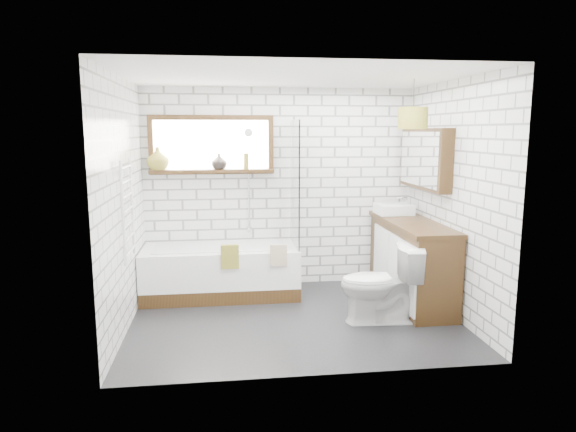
{
  "coord_description": "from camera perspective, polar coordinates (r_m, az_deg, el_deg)",
  "views": [
    {
      "loc": [
        -0.73,
        -5.15,
        1.97
      ],
      "look_at": [
        -0.03,
        0.25,
        1.06
      ],
      "focal_mm": 32.0,
      "sensor_mm": 36.0,
      "label": 1
    }
  ],
  "objects": [
    {
      "name": "shower_riser",
      "position": [
        6.45,
        -4.38,
        3.9
      ],
      "size": [
        0.02,
        0.02,
        1.3
      ],
      "primitive_type": "cylinder",
      "color": "silver",
      "rests_on": "wall_back"
    },
    {
      "name": "toilet",
      "position": [
        5.43,
        10.16,
        -7.41
      ],
      "size": [
        0.51,
        0.83,
        0.82
      ],
      "primitive_type": "imported",
      "rotation": [
        0.0,
        0.0,
        -1.64
      ],
      "color": "white",
      "rests_on": "floor"
    },
    {
      "name": "bottle",
      "position": [
        6.4,
        -4.66,
        5.9
      ],
      "size": [
        0.07,
        0.07,
        0.2
      ],
      "primitive_type": "cylinder",
      "rotation": [
        0.0,
        0.0,
        0.08
      ],
      "color": "olive",
      "rests_on": "window"
    },
    {
      "name": "wall_right",
      "position": [
        5.74,
        17.83,
        1.78
      ],
      "size": [
        0.01,
        2.6,
        2.5
      ],
      "primitive_type": "cube",
      "color": "white",
      "rests_on": "ground"
    },
    {
      "name": "shower_screen",
      "position": [
        6.14,
        0.76,
        3.6
      ],
      "size": [
        0.02,
        0.72,
        1.5
      ],
      "primitive_type": "cube",
      "color": "white",
      "rests_on": "bathtub"
    },
    {
      "name": "ceiling",
      "position": [
        5.23,
        0.75,
        15.31
      ],
      "size": [
        3.4,
        2.6,
        0.01
      ],
      "primitive_type": "cube",
      "color": "white",
      "rests_on": "ground"
    },
    {
      "name": "wall_left",
      "position": [
        5.29,
        -17.88,
        1.16
      ],
      "size": [
        0.01,
        2.6,
        2.5
      ],
      "primitive_type": "cube",
      "color": "white",
      "rests_on": "ground"
    },
    {
      "name": "vase_olive",
      "position": [
        6.44,
        -14.27,
        6.03
      ],
      "size": [
        0.33,
        0.33,
        0.28
      ],
      "primitive_type": "imported",
      "rotation": [
        0.0,
        0.0,
        -0.26
      ],
      "color": "olive",
      "rests_on": "window"
    },
    {
      "name": "window",
      "position": [
        6.41,
        -8.48,
        7.82
      ],
      "size": [
        1.52,
        0.16,
        0.68
      ],
      "primitive_type": "cube",
      "color": "black",
      "rests_on": "wall_back"
    },
    {
      "name": "wall_front",
      "position": [
        3.98,
        3.35,
        -1.0
      ],
      "size": [
        3.4,
        0.01,
        2.5
      ],
      "primitive_type": "cube",
      "color": "white",
      "rests_on": "ground"
    },
    {
      "name": "bathtub",
      "position": [
        6.27,
        -7.47,
        -6.1
      ],
      "size": [
        1.84,
        0.81,
        0.6
      ],
      "primitive_type": "cube",
      "color": "white",
      "rests_on": "floor"
    },
    {
      "name": "towel_radiator",
      "position": [
        5.29,
        -17.38,
        0.64
      ],
      "size": [
        0.06,
        0.52,
        1.0
      ],
      "primitive_type": "cube",
      "color": "white",
      "rests_on": "wall_left"
    },
    {
      "name": "mirror_cabinet",
      "position": [
        6.22,
        14.96,
        6.17
      ],
      "size": [
        0.16,
        1.2,
        0.7
      ],
      "primitive_type": "cube",
      "color": "black",
      "rests_on": "wall_right"
    },
    {
      "name": "vanity",
      "position": [
        6.15,
        13.53,
        -4.89
      ],
      "size": [
        0.54,
        1.66,
        0.95
      ],
      "primitive_type": "cube",
      "color": "black",
      "rests_on": "floor"
    },
    {
      "name": "towel_green",
      "position": [
        5.81,
        -6.48,
        -4.51
      ],
      "size": [
        0.2,
        0.05,
        0.27
      ],
      "primitive_type": "cube",
      "color": "olive",
      "rests_on": "bathtub"
    },
    {
      "name": "pendant",
      "position": [
        5.58,
        13.7,
        10.51
      ],
      "size": [
        0.31,
        0.31,
        0.22
      ],
      "primitive_type": "cylinder",
      "color": "olive",
      "rests_on": "ceiling"
    },
    {
      "name": "basin",
      "position": [
        6.49,
        11.66,
        0.76
      ],
      "size": [
        0.42,
        0.37,
        0.12
      ],
      "primitive_type": "cube",
      "color": "white",
      "rests_on": "vanity"
    },
    {
      "name": "tap",
      "position": [
        6.53,
        13.01,
        1.33
      ],
      "size": [
        0.03,
        0.03,
        0.15
      ],
      "primitive_type": "cylinder",
      "rotation": [
        0.0,
        0.0,
        -0.12
      ],
      "color": "silver",
      "rests_on": "vanity"
    },
    {
      "name": "wall_back",
      "position": [
        6.54,
        -0.88,
        3.12
      ],
      "size": [
        3.4,
        0.01,
        2.5
      ],
      "primitive_type": "cube",
      "color": "white",
      "rests_on": "ground"
    },
    {
      "name": "vase_dark",
      "position": [
        6.39,
        -7.66,
        5.85
      ],
      "size": [
        0.19,
        0.19,
        0.2
      ],
      "primitive_type": "imported",
      "rotation": [
        0.0,
        0.0,
        0.0
      ],
      "color": "black",
      "rests_on": "window"
    },
    {
      "name": "towel_beige",
      "position": [
        5.84,
        -1.06,
        -4.37
      ],
      "size": [
        0.19,
        0.05,
        0.25
      ],
      "primitive_type": "cube",
      "color": "tan",
      "rests_on": "bathtub"
    },
    {
      "name": "floor",
      "position": [
        5.57,
        0.7,
        -11.35
      ],
      "size": [
        3.4,
        2.6,
        0.01
      ],
      "primitive_type": "cube",
      "color": "black",
      "rests_on": "ground"
    }
  ]
}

